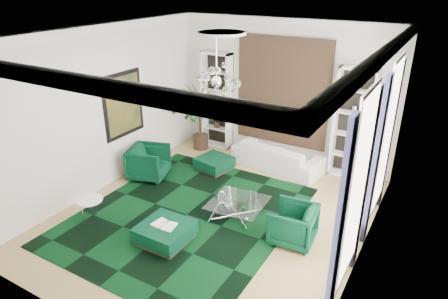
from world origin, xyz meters
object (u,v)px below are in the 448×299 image
Objects in this scene: sofa at (277,156)px; palm at (200,108)px; ottoman_front at (165,233)px; side_table at (91,211)px; armchair_left at (149,162)px; armchair_right at (293,224)px; coffee_table at (237,210)px; ottoman_side at (214,164)px.

palm is (-2.50, 0.11, 0.91)m from sofa.
palm is at bearing 114.74° from ottoman_front.
sofa is 4.41× the size of side_table.
armchair_left is 2.19m from side_table.
armchair_right is 2.46m from ottoman_front.
armchair_right is at bearing 30.53° from ottoman_front.
side_table is at bearing -147.15° from coffee_table.
coffee_table is 1.38× the size of ottoman_side.
palm reaches higher than coffee_table.
armchair_left reaches higher than ottoman_side.
armchair_left is 1.71m from ottoman_side.
armchair_left is 2.80m from ottoman_front.
ottoman_side is at bearing 42.44° from sofa.
side_table is at bearing -172.60° from ottoman_front.
coffee_table is (2.82, -0.51, -0.23)m from armchair_left.
coffee_table reaches higher than ottoman_side.
sofa is 4.12m from ottoman_front.
side_table reaches higher than ottoman_front.
palm is (-1.13, 1.06, 1.07)m from ottoman_side.
sofa is at bearing 95.02° from coffee_table.
armchair_left is at bearing 169.74° from coffee_table.
armchair_left is 1.14× the size of ottoman_side.
palm reaches higher than sofa.
sofa reaches higher than coffee_table.
ottoman_side is (-1.61, 1.69, -0.01)m from coffee_table.
sofa is 3.22m from armchair_right.
coffee_table is at bearing -118.39° from armchair_left.
armchair_right reaches higher than coffee_table.
side_table is (-2.56, -1.66, 0.07)m from coffee_table.
armchair_left is 4.18m from armchair_right.
palm is (-1.93, 4.18, 1.07)m from ottoman_front.
side_table is (-2.33, -4.30, -0.09)m from sofa.
armchair_left is at bearing -92.08° from palm.
side_table is (-0.96, -3.34, 0.08)m from ottoman_side.
coffee_table is at bearing -102.85° from armchair_right.
armchair_right is at bearing -7.80° from coffee_table.
coffee_table is 3.05m from side_table.
palm is at bearing 136.68° from ottoman_side.
armchair_left is 2.39m from palm.
side_table is (0.25, -2.16, -0.16)m from armchair_left.
ottoman_front is (0.80, -3.12, 0.01)m from ottoman_side.
armchair_right reaches higher than ottoman_side.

